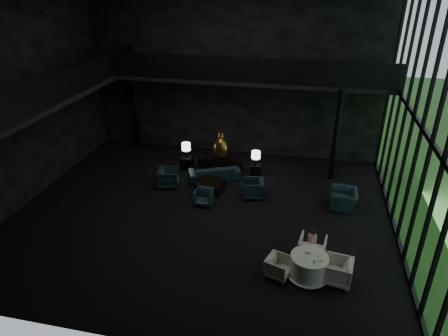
% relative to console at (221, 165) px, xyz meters
% --- Properties ---
extents(floor, '(14.00, 12.00, 0.02)m').
position_rel_console_xyz_m(floor, '(0.11, -3.62, -0.32)').
color(floor, black).
rests_on(floor, ground).
extents(wall_back, '(14.00, 0.04, 8.00)m').
position_rel_console_xyz_m(wall_back, '(0.11, 2.38, 3.68)').
color(wall_back, black).
rests_on(wall_back, ground).
extents(wall_front, '(14.00, 0.04, 8.00)m').
position_rel_console_xyz_m(wall_front, '(0.11, -9.62, 3.68)').
color(wall_front, black).
rests_on(wall_front, ground).
extents(wall_left, '(0.04, 12.00, 8.00)m').
position_rel_console_xyz_m(wall_left, '(-6.89, -3.62, 3.68)').
color(wall_left, black).
rests_on(wall_left, ground).
extents(curtain_wall, '(0.20, 12.00, 8.00)m').
position_rel_console_xyz_m(curtain_wall, '(7.06, -3.62, 3.68)').
color(curtain_wall, black).
rests_on(curtain_wall, ground).
extents(mezzanine_left, '(2.00, 12.00, 0.25)m').
position_rel_console_xyz_m(mezzanine_left, '(-5.89, -3.62, 3.68)').
color(mezzanine_left, black).
rests_on(mezzanine_left, wall_left).
extents(mezzanine_back, '(12.00, 2.00, 0.25)m').
position_rel_console_xyz_m(mezzanine_back, '(1.11, 1.38, 3.68)').
color(mezzanine_back, black).
rests_on(mezzanine_back, wall_back).
extents(railing_left, '(0.06, 12.00, 1.00)m').
position_rel_console_xyz_m(railing_left, '(-4.89, -3.62, 4.28)').
color(railing_left, black).
rests_on(railing_left, mezzanine_left).
extents(railing_back, '(12.00, 0.06, 1.00)m').
position_rel_console_xyz_m(railing_back, '(1.11, 0.38, 4.28)').
color(railing_back, black).
rests_on(railing_back, mezzanine_back).
extents(column_nw, '(0.24, 0.24, 4.00)m').
position_rel_console_xyz_m(column_nw, '(-4.89, 2.08, 1.68)').
color(column_nw, black).
rests_on(column_nw, floor).
extents(column_ne, '(0.24, 0.24, 4.00)m').
position_rel_console_xyz_m(column_ne, '(4.91, 0.38, 1.68)').
color(column_ne, black).
rests_on(column_ne, floor).
extents(console, '(2.00, 0.45, 0.64)m').
position_rel_console_xyz_m(console, '(0.00, 0.00, 0.00)').
color(console, black).
rests_on(console, floor).
extents(bronze_urn, '(0.66, 0.66, 1.23)m').
position_rel_console_xyz_m(bronze_urn, '(0.00, 0.04, 0.84)').
color(bronze_urn, olive).
rests_on(bronze_urn, console).
extents(side_table_left, '(0.53, 0.53, 0.58)m').
position_rel_console_xyz_m(side_table_left, '(-1.60, -0.05, -0.03)').
color(side_table_left, black).
rests_on(side_table_left, floor).
extents(table_lamp_left, '(0.41, 0.41, 0.68)m').
position_rel_console_xyz_m(table_lamp_left, '(-1.60, -0.05, 0.75)').
color(table_lamp_left, black).
rests_on(table_lamp_left, side_table_left).
extents(side_table_right, '(0.46, 0.46, 0.50)m').
position_rel_console_xyz_m(side_table_right, '(1.60, -0.01, -0.07)').
color(side_table_right, black).
rests_on(side_table_right, floor).
extents(table_lamp_right, '(0.39, 0.39, 0.66)m').
position_rel_console_xyz_m(table_lamp_right, '(1.60, -0.06, 0.66)').
color(table_lamp_right, black).
rests_on(table_lamp_right, side_table_right).
extents(sofa, '(2.43, 1.59, 0.92)m').
position_rel_console_xyz_m(sofa, '(-0.11, -0.81, 0.14)').
color(sofa, '#25404A').
rests_on(sofa, floor).
extents(lounge_armchair_west, '(1.05, 1.10, 0.97)m').
position_rel_console_xyz_m(lounge_armchair_west, '(-1.84, -1.84, 0.17)').
color(lounge_armchair_west, '#172530').
rests_on(lounge_armchair_west, floor).
extents(lounge_armchair_east, '(0.93, 0.97, 0.88)m').
position_rel_console_xyz_m(lounge_armchair_east, '(1.79, -1.96, 0.12)').
color(lounge_armchair_east, black).
rests_on(lounge_armchair_east, floor).
extents(lounge_armchair_south, '(0.63, 0.59, 0.63)m').
position_rel_console_xyz_m(lounge_armchair_south, '(-0.01, -2.97, -0.00)').
color(lounge_armchair_south, '#233744').
rests_on(lounge_armchair_south, floor).
extents(window_armchair, '(0.77, 1.15, 0.98)m').
position_rel_console_xyz_m(window_armchair, '(5.30, -2.00, 0.17)').
color(window_armchair, '#1A3D44').
rests_on(window_armchair, floor).
extents(coffee_table, '(1.13, 1.13, 0.44)m').
position_rel_console_xyz_m(coffee_table, '(-0.02, -1.86, -0.10)').
color(coffee_table, black).
rests_on(coffee_table, floor).
extents(dining_table, '(1.27, 1.27, 0.75)m').
position_rel_console_xyz_m(dining_table, '(4.10, -6.31, 0.01)').
color(dining_table, white).
rests_on(dining_table, floor).
extents(dining_chair_north, '(0.96, 0.91, 0.88)m').
position_rel_console_xyz_m(dining_chair_north, '(4.18, -5.39, 0.12)').
color(dining_chair_north, silver).
rests_on(dining_chair_north, floor).
extents(dining_chair_east, '(0.91, 0.95, 0.86)m').
position_rel_console_xyz_m(dining_chair_east, '(4.93, -6.33, 0.11)').
color(dining_chair_east, silver).
rests_on(dining_chair_east, floor).
extents(dining_chair_west, '(0.75, 0.77, 0.64)m').
position_rel_console_xyz_m(dining_chair_west, '(3.22, -6.45, 0.00)').
color(dining_chair_west, beige).
rests_on(dining_chair_west, floor).
extents(child, '(0.27, 0.27, 0.58)m').
position_rel_console_xyz_m(child, '(4.16, -5.35, 0.42)').
color(child, '#C29AA6').
rests_on(child, dining_chair_north).
extents(plate_a, '(0.31, 0.31, 0.01)m').
position_rel_console_xyz_m(plate_a, '(4.01, -6.44, 0.44)').
color(plate_a, white).
rests_on(plate_a, dining_table).
extents(plate_b, '(0.23, 0.23, 0.01)m').
position_rel_console_xyz_m(plate_b, '(4.35, -6.15, 0.44)').
color(plate_b, white).
rests_on(plate_b, dining_table).
extents(saucer, '(0.16, 0.16, 0.01)m').
position_rel_console_xyz_m(saucer, '(4.33, -6.42, 0.44)').
color(saucer, white).
rests_on(saucer, dining_table).
extents(coffee_cup, '(0.11, 0.11, 0.07)m').
position_rel_console_xyz_m(coffee_cup, '(4.42, -6.46, 0.48)').
color(coffee_cup, white).
rests_on(coffee_cup, saucer).
extents(cereal_bowl, '(0.15, 0.15, 0.08)m').
position_rel_console_xyz_m(cereal_bowl, '(4.05, -6.15, 0.47)').
color(cereal_bowl, white).
rests_on(cereal_bowl, dining_table).
extents(cream_pot, '(0.07, 0.07, 0.07)m').
position_rel_console_xyz_m(cream_pot, '(4.22, -6.57, 0.47)').
color(cream_pot, '#99999E').
rests_on(cream_pot, dining_table).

